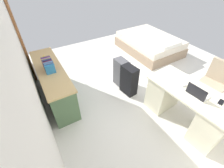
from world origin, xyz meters
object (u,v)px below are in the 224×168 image
at_px(office_chair, 212,86).
at_px(laptop, 197,93).
at_px(suitcase_spare_grey, 121,73).
at_px(credenza, 54,83).
at_px(desk, 186,106).
at_px(cell_phone_near_laptop, 221,102).
at_px(computer_mouse, 184,85).
at_px(bed, 149,44).
at_px(figurine_small, 44,57).
at_px(suitcase_black, 129,80).

xyz_separation_m(office_chair, laptop, (-0.18, 0.89, 0.37)).
bearing_deg(suitcase_spare_grey, credenza, 72.91).
distance_m(office_chair, laptop, 0.98).
xyz_separation_m(desk, laptop, (-0.10, 0.04, 0.40)).
bearing_deg(desk, laptop, 158.59).
xyz_separation_m(credenza, cell_phone_near_laptop, (-2.23, -2.01, 0.38)).
bearing_deg(computer_mouse, desk, -177.17).
height_order(office_chair, bed, office_chair).
xyz_separation_m(laptop, figurine_small, (2.35, 1.82, 0.01)).
distance_m(office_chair, suitcase_spare_grey, 1.88).
bearing_deg(bed, laptop, 152.09).
bearing_deg(suitcase_spare_grey, desk, -167.56).
bearing_deg(figurine_small, cell_phone_near_laptop, -142.63).
relative_size(bed, suitcase_black, 2.83).
height_order(bed, suitcase_spare_grey, suitcase_spare_grey).
bearing_deg(cell_phone_near_laptop, laptop, 21.03).
bearing_deg(laptop, desk, -21.41).
bearing_deg(cell_phone_near_laptop, bed, -35.69).
height_order(office_chair, suitcase_spare_grey, office_chair).
bearing_deg(desk, bed, -28.17).
bearing_deg(suitcase_spare_grey, office_chair, -140.98).
bearing_deg(office_chair, desk, 95.16).
distance_m(suitcase_black, suitcase_spare_grey, 0.32).
xyz_separation_m(suitcase_black, cell_phone_near_laptop, (-1.54, -0.57, 0.41)).
xyz_separation_m(bed, figurine_small, (-0.21, 3.17, 0.56)).
distance_m(bed, laptop, 2.94).
xyz_separation_m(office_chair, bed, (2.37, -0.46, -0.18)).
bearing_deg(office_chair, suitcase_black, 49.58).
relative_size(suitcase_spare_grey, computer_mouse, 6.68).
bearing_deg(cell_phone_near_laptop, desk, 8.26).
bearing_deg(figurine_small, bed, -86.29).
height_order(bed, suitcase_black, suitcase_black).
distance_m(credenza, cell_phone_near_laptop, 3.03).
xyz_separation_m(office_chair, computer_mouse, (0.08, 0.87, 0.34)).
xyz_separation_m(bed, suitcase_spare_grey, (-0.98, 1.72, 0.09)).
bearing_deg(figurine_small, credenza, -179.78).
xyz_separation_m(desk, suitcase_black, (1.15, 0.41, -0.05)).
bearing_deg(suitcase_black, computer_mouse, -165.65).
bearing_deg(suitcase_spare_grey, computer_mouse, -166.65).
bearing_deg(laptop, suitcase_spare_grey, 12.94).
bearing_deg(credenza, office_chair, -123.14).
height_order(desk, suitcase_black, desk).
relative_size(suitcase_black, suitcase_spare_grey, 1.01).
bearing_deg(laptop, credenza, 42.98).
bearing_deg(suitcase_spare_grey, cell_phone_near_laptop, -166.16).
xyz_separation_m(credenza, figurine_small, (0.40, 0.00, 0.43)).
height_order(bed, cell_phone_near_laptop, cell_phone_near_laptop).
relative_size(computer_mouse, figurine_small, 0.91).
xyz_separation_m(bed, cell_phone_near_laptop, (-2.84, 1.16, 0.51)).
bearing_deg(computer_mouse, bed, -34.81).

